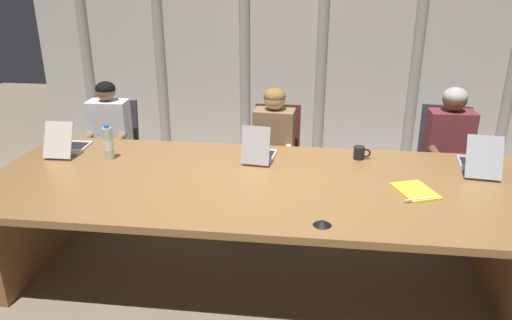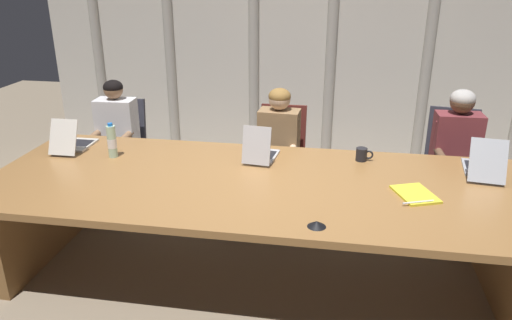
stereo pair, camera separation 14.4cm
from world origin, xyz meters
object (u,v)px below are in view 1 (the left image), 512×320
laptop_left_mid (259,153)px  conference_mic_left_side (322,222)px  office_chair_left_mid (276,168)px  laptop_left_end (68,145)px  water_bottle_primary (108,144)px  person_left_end (107,137)px  laptop_center (478,162)px  office_chair_left_end (115,161)px  coffee_mug_far (360,153)px  spiral_notepad (415,191)px  person_left_mid (272,144)px  person_center (451,148)px  office_chair_center (440,175)px

laptop_left_mid → conference_mic_left_side: (0.48, -0.98, -0.04)m
laptop_left_mid → office_chair_left_mid: laptop_left_mid is taller
laptop_left_end → office_chair_left_mid: bearing=-63.3°
laptop_left_end → water_bottle_primary: size_ratio=1.56×
person_left_end → conference_mic_left_side: bearing=47.7°
laptop_center → person_left_end: 3.21m
laptop_center → office_chair_left_end: laptop_center is taller
person_left_end → coffee_mug_far: (2.29, -0.55, 0.16)m
spiral_notepad → person_left_mid: bearing=111.7°
person_left_end → person_center: 3.12m
office_chair_left_end → person_left_mid: 1.63m
laptop_left_end → person_left_mid: person_left_mid is taller
person_left_mid → office_chair_center: bearing=100.0°
office_chair_center → coffee_mug_far: 1.17m
laptop_center → laptop_left_mid: bearing=97.3°
person_left_end → person_center: person_center is taller
office_chair_left_end → office_chair_center: office_chair_center is taller
conference_mic_left_side → person_left_mid: bearing=105.0°
person_left_end → conference_mic_left_side: size_ratio=10.51×
office_chair_center → person_left_end: size_ratio=0.83×
person_left_end → spiral_notepad: size_ratio=3.19×
coffee_mug_far → laptop_left_end: bearing=-176.9°
office_chair_left_mid → person_left_end: 1.62m
office_chair_left_mid → person_left_end: size_ratio=0.80×
office_chair_left_mid → water_bottle_primary: bearing=-51.8°
coffee_mug_far → spiral_notepad: 0.66m
office_chair_left_end → office_chair_left_mid: bearing=85.2°
laptop_center → office_chair_center: laptop_center is taller
water_bottle_primary → office_chair_left_end: bearing=112.7°
laptop_left_end → person_center: 3.21m
office_chair_left_mid → water_bottle_primary: size_ratio=3.34×
laptop_left_end → office_chair_left_end: (-0.00, 0.83, -0.47)m
person_left_mid → conference_mic_left_side: (0.44, -1.64, 0.12)m
office_chair_left_mid → conference_mic_left_side: size_ratio=8.38×
person_left_mid → spiral_notepad: (1.05, -1.13, 0.11)m
conference_mic_left_side → person_left_end: bearing=140.6°
person_left_mid → coffee_mug_far: size_ratio=8.60×
laptop_center → person_left_end: size_ratio=0.43×
laptop_left_end → person_left_end: 0.69m
conference_mic_left_side → office_chair_left_end: bearing=138.4°
conference_mic_left_side → coffee_mug_far: bearing=75.3°
office_chair_left_mid → spiral_notepad: office_chair_left_mid is taller
office_chair_center → spiral_notepad: 1.44m
water_bottle_primary → office_chair_left_mid: bearing=38.3°
person_left_mid → water_bottle_primary: 1.45m
person_center → coffee_mug_far: bearing=-58.0°
office_chair_left_end → office_chair_left_mid: 1.61m
office_chair_center → person_center: size_ratio=0.81×
spiral_notepad → office_chair_left_end: bearing=132.8°
laptop_center → coffee_mug_far: laptop_center is taller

